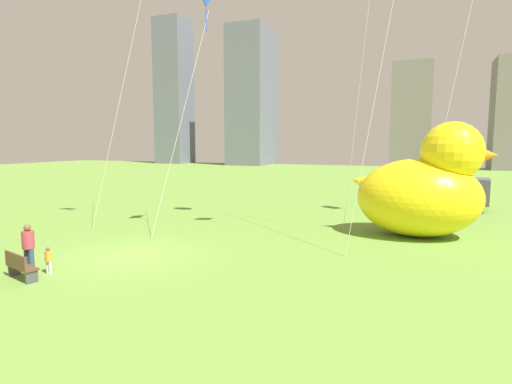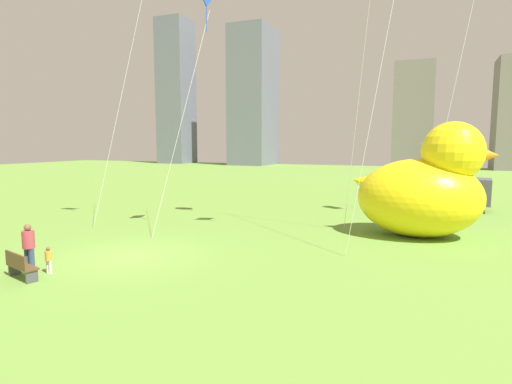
# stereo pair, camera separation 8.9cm
# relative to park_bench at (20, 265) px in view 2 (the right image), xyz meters

# --- Properties ---
(ground_plane) EXTENTS (140.00, 140.00, 0.00)m
(ground_plane) POSITION_rel_park_bench_xyz_m (1.50, 3.64, -0.47)
(ground_plane) COLOR olive
(park_bench) EXTENTS (1.51, 0.84, 0.90)m
(park_bench) POSITION_rel_park_bench_xyz_m (0.00, 0.00, 0.00)
(park_bench) COLOR brown
(park_bench) RESTS_ON ground
(person_adult) EXTENTS (0.41, 0.41, 1.67)m
(person_adult) POSITION_rel_park_bench_xyz_m (-0.50, 0.78, 0.45)
(person_adult) COLOR #38476B
(person_adult) RESTS_ON ground
(person_child) EXTENTS (0.23, 0.23, 0.94)m
(person_child) POSITION_rel_park_bench_xyz_m (0.37, 0.81, 0.05)
(person_child) COLOR silver
(person_child) RESTS_ON ground
(giant_inflatable_duck) EXTENTS (6.56, 4.21, 5.44)m
(giant_inflatable_duck) POSITION_rel_park_bench_xyz_m (12.18, 11.75, 1.85)
(giant_inflatable_duck) COLOR yellow
(giant_inflatable_duck) RESTS_ON ground
(box_truck) EXTENTS (6.26, 2.89, 2.85)m
(box_truck) POSITION_rel_park_bench_xyz_m (12.99, 21.41, 0.98)
(box_truck) COLOR #264CA5
(box_truck) RESTS_ON ground
(city_skyline) EXTENTS (74.39, 19.58, 30.40)m
(city_skyline) POSITION_rel_park_bench_xyz_m (-6.45, 72.20, 11.51)
(city_skyline) COLOR slate
(city_skyline) RESTS_ON ground
(kite_blue) EXTENTS (2.55, 3.59, 11.69)m
(kite_blue) POSITION_rel_park_bench_xyz_m (2.79, 7.61, 10.08)
(kite_blue) COLOR silver
(kite_blue) RESTS_ON ground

